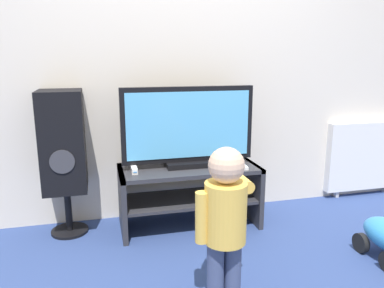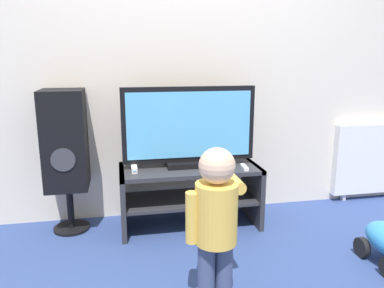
{
  "view_description": "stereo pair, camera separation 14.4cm",
  "coord_description": "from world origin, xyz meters",
  "views": [
    {
      "loc": [
        -0.65,
        -2.41,
        1.28
      ],
      "look_at": [
        0.0,
        0.14,
        0.67
      ],
      "focal_mm": 35.0,
      "sensor_mm": 36.0,
      "label": 1
    },
    {
      "loc": [
        -0.51,
        -2.44,
        1.28
      ],
      "look_at": [
        0.0,
        0.14,
        0.67
      ],
      "focal_mm": 35.0,
      "sensor_mm": 36.0,
      "label": 2
    }
  ],
  "objects": [
    {
      "name": "radiator",
      "position": [
        1.75,
        0.47,
        0.38
      ],
      "size": [
        0.78,
        0.08,
        0.7
      ],
      "color": "white",
      "rests_on": "ground_plane"
    },
    {
      "name": "speaker_tower",
      "position": [
        -0.9,
        0.33,
        0.68
      ],
      "size": [
        0.3,
        0.34,
        1.06
      ],
      "color": "black",
      "rests_on": "ground_plane"
    },
    {
      "name": "game_console",
      "position": [
        -0.42,
        0.21,
        0.49
      ],
      "size": [
        0.04,
        0.19,
        0.04
      ],
      "color": "white",
      "rests_on": "tv_stand"
    },
    {
      "name": "wall_back",
      "position": [
        0.0,
        0.54,
        1.3
      ],
      "size": [
        10.0,
        0.06,
        2.6
      ],
      "color": "silver",
      "rests_on": "ground_plane"
    },
    {
      "name": "tv_stand",
      "position": [
        0.0,
        0.23,
        0.31
      ],
      "size": [
        1.05,
        0.46,
        0.47
      ],
      "color": "#2D2D33",
      "rests_on": "ground_plane"
    },
    {
      "name": "child",
      "position": [
        -0.04,
        -0.72,
        0.5
      ],
      "size": [
        0.32,
        0.48,
        0.85
      ],
      "color": "#3F4C72",
      "rests_on": "ground_plane"
    },
    {
      "name": "remote_primary",
      "position": [
        0.39,
        0.1,
        0.48
      ],
      "size": [
        0.04,
        0.13,
        0.03
      ],
      "color": "white",
      "rests_on": "tv_stand"
    },
    {
      "name": "ground_plane",
      "position": [
        0.0,
        0.0,
        0.0
      ],
      "size": [
        16.0,
        16.0,
        0.0
      ],
      "primitive_type": "plane",
      "color": "navy"
    },
    {
      "name": "television",
      "position": [
        0.0,
        0.25,
        0.77
      ],
      "size": [
        0.99,
        0.2,
        0.6
      ],
      "color": "black",
      "rests_on": "tv_stand"
    }
  ]
}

